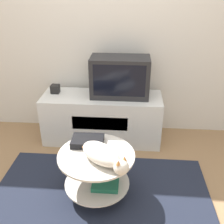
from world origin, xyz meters
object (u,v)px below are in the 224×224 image
at_px(dvd_box, 88,141).
at_px(tv, 120,77).
at_px(cat, 103,155).
at_px(speaker, 55,89).

bearing_deg(dvd_box, tv, 74.19).
relative_size(tv, dvd_box, 2.33).
xyz_separation_m(dvd_box, cat, (0.16, -0.24, 0.04)).
bearing_deg(tv, speaker, 178.32).
height_order(tv, dvd_box, tv).
distance_m(speaker, cat, 1.26).
relative_size(speaker, dvd_box, 0.35).
xyz_separation_m(tv, dvd_box, (-0.23, -0.81, -0.29)).
xyz_separation_m(speaker, cat, (0.66, -1.07, -0.09)).
relative_size(tv, cat, 1.29).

